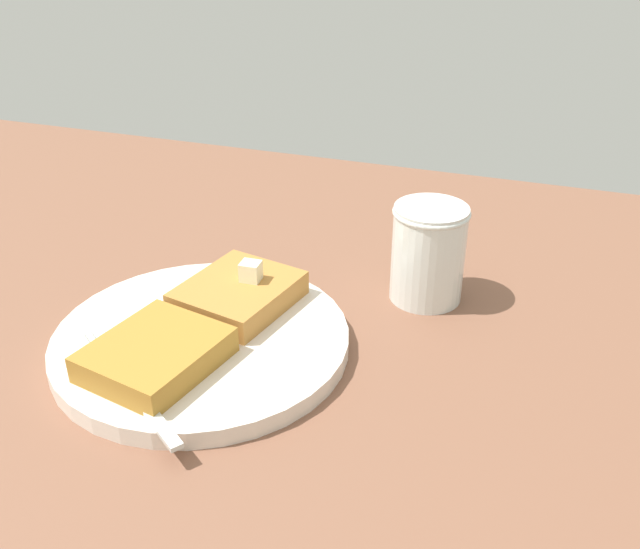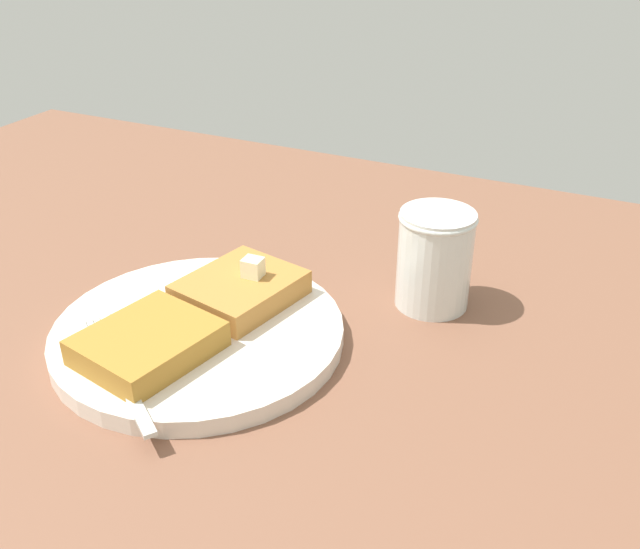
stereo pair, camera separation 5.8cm
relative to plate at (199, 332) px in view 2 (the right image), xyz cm
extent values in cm
cube|color=brown|center=(2.76, -11.16, -2.29)|extent=(95.55, 95.55, 2.89)
cylinder|color=silver|center=(0.00, 0.00, -0.12)|extent=(23.31, 23.31, 1.46)
torus|color=#29506D|center=(0.00, 0.00, 0.21)|extent=(23.31, 23.31, 0.80)
cube|color=#B07634|center=(-4.92, 1.04, 1.65)|extent=(10.83, 9.74, 2.08)
cube|color=#A6742B|center=(4.92, -1.04, 1.65)|extent=(10.83, 9.74, 2.08)
cube|color=#F3EEC7|center=(-5.76, 1.86, 3.50)|extent=(1.53, 1.68, 1.62)
cube|color=silver|center=(9.36, 0.66, 0.79)|extent=(6.56, 8.65, 0.36)
cube|color=silver|center=(5.62, -4.54, 0.79)|extent=(3.42, 3.56, 0.36)
cube|color=silver|center=(4.54, -7.46, 0.79)|extent=(2.13, 2.79, 0.36)
cube|color=silver|center=(4.10, -7.14, 0.79)|extent=(2.13, 2.79, 0.36)
cube|color=silver|center=(3.65, -6.81, 0.79)|extent=(2.13, 2.79, 0.36)
cube|color=silver|center=(3.20, -6.49, 0.79)|extent=(2.13, 2.79, 0.36)
cylinder|color=#391B09|center=(-13.70, 15.10, 1.56)|extent=(5.85, 5.85, 4.81)
cylinder|color=silver|center=(-13.70, 15.10, 3.50)|extent=(6.35, 6.35, 8.69)
torus|color=silver|center=(-13.70, 15.10, 7.40)|extent=(6.60, 6.60, 0.50)
camera|label=1|loc=(41.06, 24.04, 31.91)|focal=40.00mm
camera|label=2|loc=(38.86, 29.40, 31.91)|focal=40.00mm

